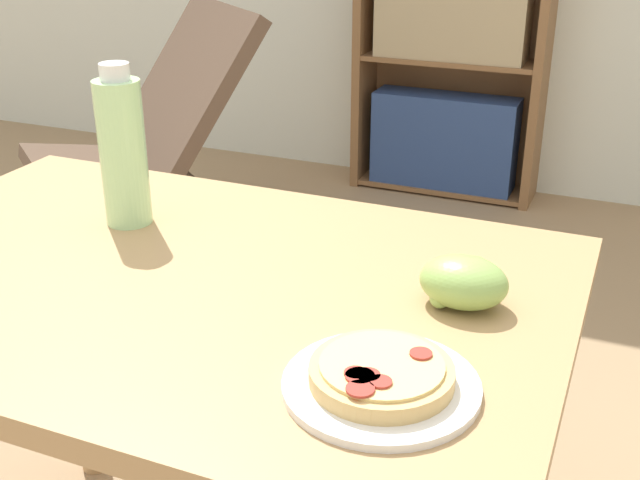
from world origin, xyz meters
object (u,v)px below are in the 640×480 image
pizza_on_plate (381,378)px  bookshelf (454,3)px  drink_bottle (123,150)px  lounge_chair_near (143,188)px  grape_bunch (464,282)px

pizza_on_plate → bookshelf: bearing=102.4°
drink_bottle → bookshelf: size_ratio=0.15×
lounge_chair_near → drink_bottle: bearing=-16.1°
bookshelf → drink_bottle: bearing=-89.2°
lounge_chair_near → pizza_on_plate: bearing=-8.1°
bookshelf → grape_bunch: bearing=-75.6°
grape_bunch → bookshelf: 2.43m
pizza_on_plate → bookshelf: 2.64m
drink_bottle → grape_bunch: bearing=-6.8°
pizza_on_plate → grape_bunch: 0.23m
pizza_on_plate → drink_bottle: size_ratio=0.84×
drink_bottle → pizza_on_plate: bearing=-28.7°
pizza_on_plate → drink_bottle: drink_bottle is taller
grape_bunch → drink_bottle: drink_bottle is taller
grape_bunch → bookshelf: size_ratio=0.07×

